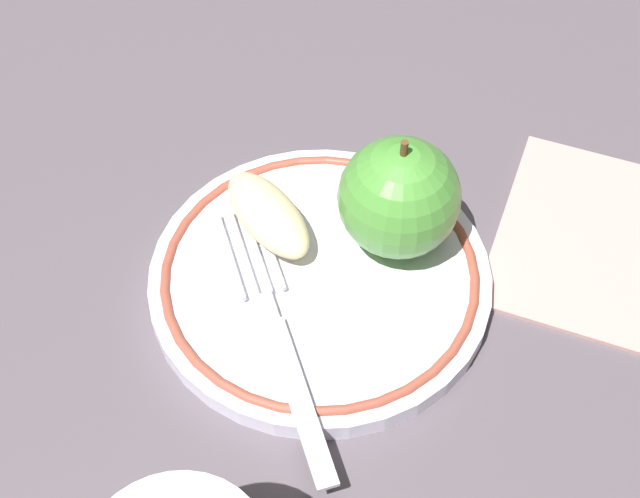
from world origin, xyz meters
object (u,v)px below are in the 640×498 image
object	(u,v)px
plate	(320,278)
napkin_folded	(616,244)
apple_red_whole	(403,201)
fork	(280,342)
apple_slice_front	(268,214)

from	to	relation	value
plate	napkin_folded	bearing A→B (deg)	56.91
plate	apple_red_whole	world-z (taller)	apple_red_whole
fork	napkin_folded	size ratio (longest dim) A/B	1.20
fork	apple_slice_front	bearing A→B (deg)	-10.88
apple_red_whole	plate	bearing A→B (deg)	-107.25
fork	napkin_folded	bearing A→B (deg)	-85.82
apple_slice_front	napkin_folded	xyz separation A→B (m)	(0.15, 0.16, -0.03)
apple_red_whole	apple_slice_front	size ratio (longest dim) A/B	1.06
plate	apple_slice_front	size ratio (longest dim) A/B	2.68
plate	fork	distance (m)	0.06
apple_slice_front	napkin_folded	bearing A→B (deg)	-124.51
plate	napkin_folded	size ratio (longest dim) A/B	1.37
apple_red_whole	napkin_folded	bearing A→B (deg)	50.84
apple_slice_front	napkin_folded	size ratio (longest dim) A/B	0.51
fork	plate	bearing A→B (deg)	-40.73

